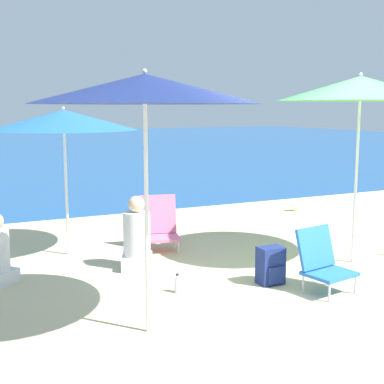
# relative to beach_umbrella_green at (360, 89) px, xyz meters

# --- Properties ---
(ground_plane) EXTENTS (60.00, 60.00, 0.00)m
(ground_plane) POSITION_rel_beach_umbrella_green_xyz_m (-1.07, -1.04, -2.18)
(ground_plane) COLOR beige
(sea_water) EXTENTS (60.00, 40.00, 0.01)m
(sea_water) POSITION_rel_beach_umbrella_green_xyz_m (-1.07, 24.31, -2.18)
(sea_water) COLOR #1E5699
(sea_water) RESTS_ON ground
(beach_umbrella_green) EXTENTS (2.00, 2.00, 2.37)m
(beach_umbrella_green) POSITION_rel_beach_umbrella_green_xyz_m (0.00, 0.00, 0.00)
(beach_umbrella_green) COLOR white
(beach_umbrella_green) RESTS_ON ground
(beach_umbrella_navy) EXTENTS (1.91, 1.91, 2.26)m
(beach_umbrella_navy) POSITION_rel_beach_umbrella_green_xyz_m (-3.13, -0.87, -0.08)
(beach_umbrella_navy) COLOR white
(beach_umbrella_navy) RESTS_ON ground
(beach_umbrella_blue) EXTENTS (1.91, 1.91, 1.96)m
(beach_umbrella_blue) POSITION_rel_beach_umbrella_green_xyz_m (-3.18, 1.94, -0.39)
(beach_umbrella_blue) COLOR white
(beach_umbrella_blue) RESTS_ON ground
(beach_chair_pink) EXTENTS (0.61, 0.61, 0.75)m
(beach_chair_pink) POSITION_rel_beach_umbrella_green_xyz_m (-1.98, 1.67, -1.84)
(beach_chair_pink) COLOR silver
(beach_chair_pink) RESTS_ON ground
(beach_chair_blue) EXTENTS (0.57, 0.57, 0.68)m
(beach_chair_blue) POSITION_rel_beach_umbrella_green_xyz_m (-1.05, -0.68, -1.85)
(beach_chair_blue) COLOR silver
(beach_chair_blue) RESTS_ON ground
(person_seated_near) EXTENTS (0.50, 0.54, 0.90)m
(person_seated_near) POSITION_rel_beach_umbrella_green_xyz_m (-2.57, 0.95, -1.81)
(person_seated_near) COLOR silver
(person_seated_near) RESTS_ON ground
(backpack_navy) EXTENTS (0.28, 0.22, 0.42)m
(backpack_navy) POSITION_rel_beach_umbrella_green_xyz_m (-1.42, -0.26, -1.97)
(backpack_navy) COLOR navy
(backpack_navy) RESTS_ON ground
(water_bottle) EXTENTS (0.07, 0.07, 0.21)m
(water_bottle) POSITION_rel_beach_umbrella_green_xyz_m (-2.48, -0.07, -2.10)
(water_bottle) COLOR silver
(water_bottle) RESTS_ON ground
(seagull) EXTENTS (0.27, 0.11, 0.23)m
(seagull) POSITION_rel_beach_umbrella_green_xyz_m (1.44, 3.12, -2.04)
(seagull) COLOR gold
(seagull) RESTS_ON ground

